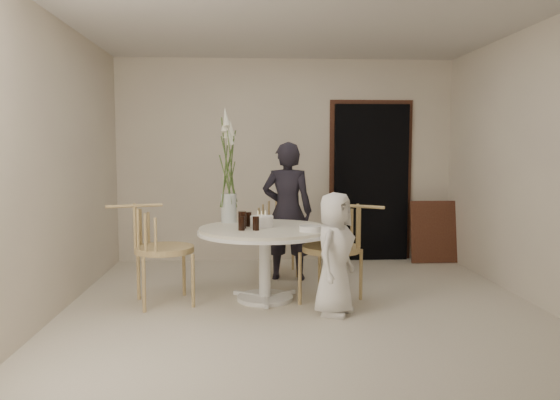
{
  "coord_description": "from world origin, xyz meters",
  "views": [
    {
      "loc": [
        -0.52,
        -5.09,
        1.5
      ],
      "look_at": [
        -0.2,
        0.3,
        1.0
      ],
      "focal_mm": 35.0,
      "sensor_mm": 36.0,
      "label": 1
    }
  ],
  "objects": [
    {
      "name": "room_shell",
      "position": [
        0.0,
        0.0,
        1.62
      ],
      "size": [
        4.5,
        4.5,
        4.5
      ],
      "color": "silver",
      "rests_on": "ground"
    },
    {
      "name": "chair_left",
      "position": [
        -1.46,
        0.14,
        0.64
      ],
      "size": [
        0.69,
        0.66,
        0.99
      ],
      "rotation": [
        0.0,
        0.0,
        1.87
      ],
      "color": "tan",
      "rests_on": "ground"
    },
    {
      "name": "girl",
      "position": [
        -0.06,
        1.12,
        0.79
      ],
      "size": [
        0.64,
        0.47,
        1.58
      ],
      "primitive_type": "imported",
      "rotation": [
        0.0,
        0.0,
        2.97
      ],
      "color": "black",
      "rests_on": "ground"
    },
    {
      "name": "door_trim",
      "position": [
        1.15,
        2.23,
        1.11
      ],
      "size": [
        1.12,
        0.03,
        2.22
      ],
      "primitive_type": "cube",
      "color": "#57301E",
      "rests_on": "ground"
    },
    {
      "name": "cola_tumbler_b",
      "position": [
        -0.58,
        0.07,
        0.8
      ],
      "size": [
        0.07,
        0.07,
        0.13
      ],
      "primitive_type": "cylinder",
      "rotation": [
        0.0,
        0.0,
        0.09
      ],
      "color": "black",
      "rests_on": "table"
    },
    {
      "name": "cola_tumbler_d",
      "position": [
        -0.51,
        0.34,
        0.8
      ],
      "size": [
        0.07,
        0.07,
        0.14
      ],
      "primitive_type": "cylinder",
      "rotation": [
        0.0,
        0.0,
        0.06
      ],
      "color": "black",
      "rests_on": "table"
    },
    {
      "name": "doorway",
      "position": [
        1.15,
        2.19,
        1.05
      ],
      "size": [
        1.0,
        0.1,
        2.1
      ],
      "primitive_type": "cube",
      "color": "black",
      "rests_on": "ground"
    },
    {
      "name": "ground",
      "position": [
        0.0,
        0.0,
        0.0
      ],
      "size": [
        4.5,
        4.5,
        0.0
      ],
      "primitive_type": "plane",
      "color": "beige",
      "rests_on": "ground"
    },
    {
      "name": "cola_tumbler_a",
      "position": [
        -0.44,
        0.06,
        0.8
      ],
      "size": [
        0.07,
        0.07,
        0.13
      ],
      "primitive_type": "cylinder",
      "rotation": [
        0.0,
        0.0,
        -0.16
      ],
      "color": "black",
      "rests_on": "table"
    },
    {
      "name": "cola_tumbler_c",
      "position": [
        -0.57,
        0.2,
        0.81
      ],
      "size": [
        0.09,
        0.09,
        0.17
      ],
      "primitive_type": "cylinder",
      "rotation": [
        0.0,
        0.0,
        0.15
      ],
      "color": "black",
      "rests_on": "table"
    },
    {
      "name": "table",
      "position": [
        -0.35,
        0.25,
        0.62
      ],
      "size": [
        1.33,
        1.33,
        0.73
      ],
      "color": "white",
      "rests_on": "ground"
    },
    {
      "name": "plate_stack",
      "position": [
        0.07,
        -0.04,
        0.76
      ],
      "size": [
        0.26,
        0.26,
        0.05
      ],
      "primitive_type": "cylinder",
      "rotation": [
        0.0,
        0.0,
        0.26
      ],
      "color": "white",
      "rests_on": "table"
    },
    {
      "name": "chair_far",
      "position": [
        -0.16,
        1.51,
        0.58
      ],
      "size": [
        0.52,
        0.56,
        0.9
      ],
      "rotation": [
        0.0,
        0.0,
        0.04
      ],
      "color": "tan",
      "rests_on": "ground"
    },
    {
      "name": "chair_right",
      "position": [
        0.41,
        0.06,
        0.64
      ],
      "size": [
        0.74,
        0.73,
        0.99
      ],
      "rotation": [
        0.0,
        0.0,
        -2.14
      ],
      "color": "tan",
      "rests_on": "ground"
    },
    {
      "name": "birthday_cake",
      "position": [
        -0.38,
        0.28,
        0.79
      ],
      "size": [
        0.23,
        0.23,
        0.16
      ],
      "rotation": [
        0.0,
        0.0,
        -0.15
      ],
      "color": "white",
      "rests_on": "table"
    },
    {
      "name": "flower_vase",
      "position": [
        -0.72,
        0.66,
        1.27
      ],
      "size": [
        0.16,
        0.16,
        1.21
      ],
      "rotation": [
        0.0,
        0.0,
        0.43
      ],
      "color": "silver",
      "rests_on": "table"
    },
    {
      "name": "boy",
      "position": [
        0.26,
        -0.26,
        0.56
      ],
      "size": [
        0.59,
        0.65,
        1.12
      ],
      "primitive_type": "imported",
      "rotation": [
        0.0,
        0.0,
        1.02
      ],
      "color": "white",
      "rests_on": "ground"
    },
    {
      "name": "picture_frame",
      "position": [
        1.95,
        1.95,
        0.41
      ],
      "size": [
        0.62,
        0.19,
        0.82
      ],
      "primitive_type": "cube",
      "rotation": [
        -0.17,
        0.0,
        -0.0
      ],
      "color": "#57301E",
      "rests_on": "ground"
    }
  ]
}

